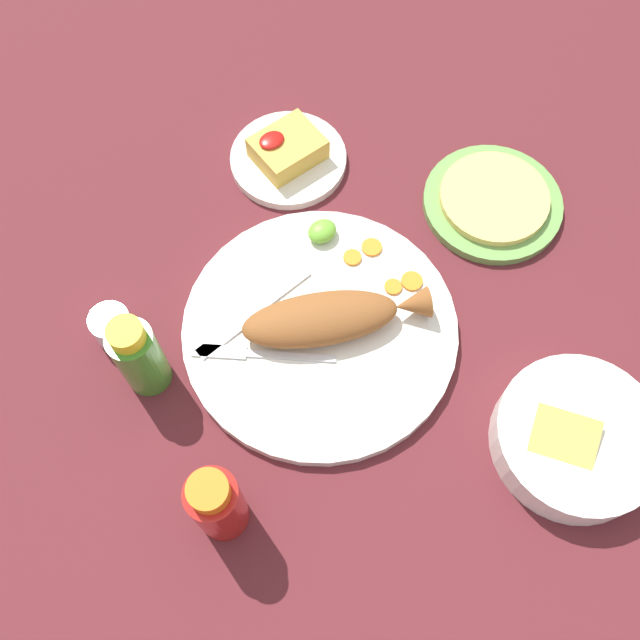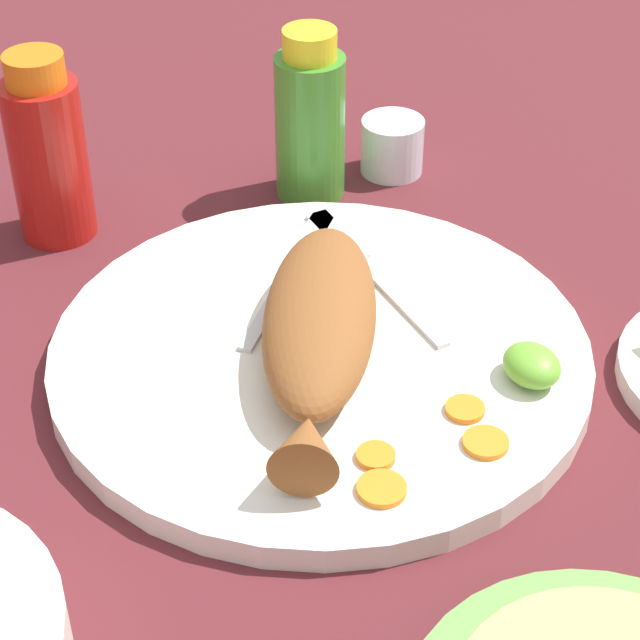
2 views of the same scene
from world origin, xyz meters
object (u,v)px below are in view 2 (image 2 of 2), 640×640
Objects in this scene: hot_sauce_bottle_red at (48,153)px; hot_sauce_bottle_green at (310,119)px; main_plate at (320,355)px; salt_cup at (392,149)px; fried_fish at (319,328)px; fork_far at (366,266)px; fork_near at (296,264)px.

hot_sauce_bottle_red is 1.05× the size of hot_sauce_bottle_green.
main_plate is 0.27m from salt_cup.
hot_sauce_bottle_green is (0.22, -0.09, 0.03)m from fried_fish.
fork_far is 0.25m from hot_sauce_bottle_red.
fork_near is 0.14m from hot_sauce_bottle_green.
fork_near is 0.80× the size of fork_far.
hot_sauce_bottle_red is (0.14, 0.14, 0.05)m from fork_near.
hot_sauce_bottle_red is (0.23, 0.12, 0.06)m from main_plate.
salt_cup is at bearing -93.79° from hot_sauce_bottle_red.
main_plate is 1.94× the size of fork_far.
hot_sauce_bottle_green is at bearing 13.52° from fork_near.
main_plate is 2.42× the size of hot_sauce_bottle_red.
hot_sauce_bottle_red is at bearing 44.65° from fork_far.
salt_cup is (0.21, -0.16, 0.01)m from main_plate.
salt_cup is at bearing -87.00° from hot_sauce_bottle_green.
fried_fish reaches higher than fork_near.
fried_fish is at bearing -154.61° from hot_sauce_bottle_red.
hot_sauce_bottle_green is (0.21, -0.08, 0.06)m from main_plate.
hot_sauce_bottle_red is 0.29m from salt_cup.
hot_sauce_bottle_red reaches higher than fried_fish.
salt_cup reaches higher than main_plate.
main_plate is 0.27m from hot_sauce_bottle_red.
main_plate is at bearing 132.08° from fork_far.
fried_fish reaches higher than main_plate.
hot_sauce_bottle_green is at bearing -96.32° from hot_sauce_bottle_red.
fork_near is 1.00× the size of hot_sauce_bottle_red.
main_plate is 0.09m from fork_near.
salt_cup is at bearing -8.87° from fried_fish.
fried_fish is at bearing 143.76° from salt_cup.
hot_sauce_bottle_green is at bearing -10.84° from fork_far.
fork_near reaches higher than main_plate.
fried_fish is 0.11m from fork_far.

